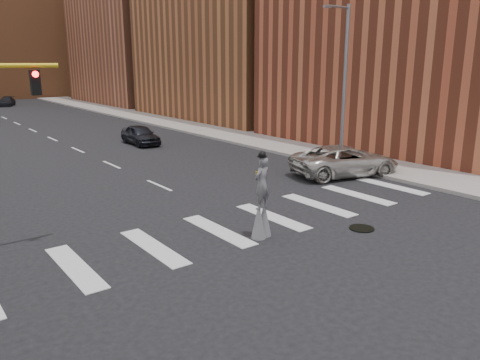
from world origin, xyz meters
TOP-DOWN VIEW (x-y plane):
  - ground_plane at (0.00, 0.00)m, footprint 160.00×160.00m
  - sidewalk_right at (12.50, 25.00)m, footprint 5.00×90.00m
  - manhole at (3.00, -2.00)m, footprint 0.90×0.90m
  - building_mid at (22.00, 30.00)m, footprint 16.00×22.00m
  - building_far at (22.00, 54.00)m, footprint 16.00×22.00m
  - streetlight at (10.90, 6.00)m, footprint 2.05×0.20m
  - stilt_performer at (-0.42, -0.39)m, footprint 0.83×0.60m
  - suv_crossing at (8.93, 3.93)m, footprint 6.35×4.20m
  - car_near at (4.47, 19.44)m, footprint 1.79×4.22m
  - car_far at (3.36, 59.31)m, footprint 3.21×4.56m

SIDE VIEW (x-z plane):
  - ground_plane at x=0.00m, z-range 0.00..0.00m
  - manhole at x=3.00m, z-range 0.00..0.04m
  - sidewalk_right at x=12.50m, z-range 0.00..0.18m
  - car_far at x=3.36m, z-range 0.00..1.23m
  - car_near at x=4.47m, z-range 0.00..1.42m
  - suv_crossing at x=8.93m, z-range 0.00..1.62m
  - stilt_performer at x=-0.42m, z-range -0.29..2.73m
  - streetlight at x=10.90m, z-range 0.40..9.40m
  - building_far at x=22.00m, z-range 0.00..20.00m
  - building_mid at x=22.00m, z-range 0.00..24.00m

